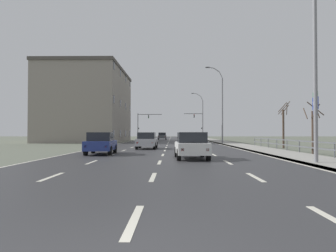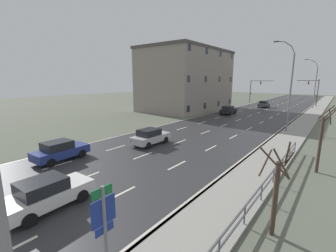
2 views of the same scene
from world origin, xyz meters
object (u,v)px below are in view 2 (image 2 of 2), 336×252
object	(u,v)px
traffic_signal_right	(314,89)
car_mid_centre	(228,110)
car_near_right	(264,104)
traffic_signal_left	(255,88)
street_lamp_midground	(289,88)
car_near_left	(47,193)
street_lamp_distant	(315,85)
brick_building	(187,80)
car_far_right	(150,137)
car_far_left	(60,150)
highway_sign	(105,238)

from	to	relation	value
traffic_signal_right	car_mid_centre	xyz separation A→B (m)	(-10.95, -23.42, -3.33)
car_near_right	traffic_signal_left	bearing A→B (deg)	118.10
street_lamp_midground	car_near_left	distance (m)	26.72
street_lamp_distant	car_near_left	size ratio (longest dim) A/B	2.57
traffic_signal_right	traffic_signal_left	bearing A→B (deg)	175.38
traffic_signal_left	car_near_right	distance (m)	11.24
street_lamp_distant	street_lamp_midground	bearing A→B (deg)	-89.94
car_near_right	brick_building	bearing A→B (deg)	-133.52
car_near_left	car_far_right	xyz separation A→B (m)	(-3.54, 11.36, 0.00)
car_near_right	brick_building	distance (m)	19.19
car_near_left	car_far_left	distance (m)	7.23
car_far_right	car_near_right	world-z (taller)	same
highway_sign	car_near_left	size ratio (longest dim) A/B	0.91
traffic_signal_right	car_near_left	world-z (taller)	traffic_signal_right
highway_sign	car_far_right	distance (m)	16.41
highway_sign	car_near_right	bearing A→B (deg)	100.97
street_lamp_midground	car_near_right	distance (m)	26.37
car_near_right	car_mid_centre	bearing A→B (deg)	-99.22
traffic_signal_right	car_near_right	bearing A→B (deg)	-136.59
street_lamp_distant	car_mid_centre	world-z (taller)	street_lamp_distant
traffic_signal_left	car_mid_centre	size ratio (longest dim) A/B	1.53
car_mid_centre	street_lamp_midground	bearing A→B (deg)	-39.58
car_near_right	car_mid_centre	world-z (taller)	same
car_far_left	brick_building	size ratio (longest dim) A/B	0.21
highway_sign	car_near_right	world-z (taller)	highway_sign
car_near_left	traffic_signal_left	bearing A→B (deg)	95.92
highway_sign	traffic_signal_right	size ratio (longest dim) A/B	0.59
traffic_signal_left	car_mid_centre	xyz separation A→B (m)	(2.97, -24.54, -3.38)
car_far_left	car_near_right	world-z (taller)	same
highway_sign	brick_building	size ratio (longest dim) A/B	0.19
car_near_right	traffic_signal_right	bearing A→B (deg)	42.53
car_mid_centre	street_lamp_distant	bearing A→B (deg)	59.96
brick_building	highway_sign	bearing A→B (deg)	-59.43
car_mid_centre	traffic_signal_right	bearing A→B (deg)	64.59
traffic_signal_left	car_near_right	world-z (taller)	traffic_signal_left
brick_building	traffic_signal_left	bearing A→B (deg)	72.40
car_far_left	car_mid_centre	distance (m)	31.15
car_far_left	car_near_right	xyz separation A→B (m)	(2.81, 46.32, 0.00)
street_lamp_midground	car_near_right	world-z (taller)	street_lamp_midground
street_lamp_distant	traffic_signal_left	bearing A→B (deg)	161.23
car_mid_centre	brick_building	world-z (taller)	brick_building
street_lamp_midground	traffic_signal_left	xyz separation A→B (m)	(-14.24, 33.74, -1.10)
car_near_right	brick_building	world-z (taller)	brick_building
traffic_signal_left	car_far_right	distance (m)	48.49
street_lamp_distant	car_far_right	world-z (taller)	street_lamp_distant
street_lamp_midground	car_far_right	xyz separation A→B (m)	(-9.22, -14.37, -4.48)
car_near_right	street_lamp_midground	bearing A→B (deg)	-70.51
street_lamp_distant	car_near_left	distance (m)	55.11
street_lamp_distant	traffic_signal_left	world-z (taller)	street_lamp_distant
highway_sign	car_far_right	world-z (taller)	highway_sign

